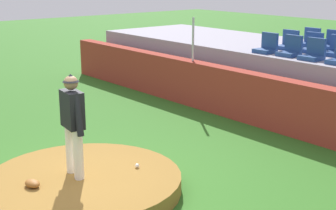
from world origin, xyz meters
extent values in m
plane|color=#306B20|center=(0.00, 0.00, 0.00)|extent=(60.00, 60.00, 0.00)
cylinder|color=olive|center=(0.00, 0.00, 0.14)|extent=(3.22, 3.22, 0.27)
cylinder|color=silver|center=(-0.27, -0.07, 0.68)|extent=(0.16, 0.16, 0.83)
cylinder|color=silver|center=(0.06, -0.11, 0.68)|extent=(0.16, 0.16, 0.83)
cube|color=black|center=(-0.10, -0.09, 1.40)|extent=(0.49, 0.30, 0.60)
cylinder|color=black|center=(-0.35, -0.06, 1.36)|extent=(0.26, 0.13, 0.67)
cylinder|color=black|center=(0.14, -0.12, 1.36)|extent=(0.25, 0.13, 0.68)
sphere|color=#8C6647|center=(-0.10, -0.09, 1.83)|extent=(0.23, 0.23, 0.23)
cone|color=black|center=(-0.10, -0.09, 1.91)|extent=(0.29, 0.29, 0.13)
sphere|color=white|center=(0.27, 0.88, 0.31)|extent=(0.07, 0.07, 0.07)
ellipsoid|color=brown|center=(-0.12, -0.84, 0.33)|extent=(0.31, 0.22, 0.11)
cube|color=#9C3326|center=(0.00, 5.11, 0.60)|extent=(17.43, 0.40, 1.21)
cylinder|color=silver|center=(-3.02, 5.11, 1.78)|extent=(0.06, 0.06, 1.16)
cube|color=navy|center=(-1.38, 6.07, 1.58)|extent=(0.48, 0.44, 0.10)
cube|color=navy|center=(-1.38, 6.25, 1.83)|extent=(0.48, 0.08, 0.40)
cube|color=navy|center=(-0.68, 6.12, 1.58)|extent=(0.48, 0.44, 0.10)
cube|color=navy|center=(-0.68, 6.30, 1.83)|extent=(0.48, 0.08, 0.40)
cube|color=navy|center=(-0.01, 6.08, 1.58)|extent=(0.48, 0.44, 0.10)
cube|color=navy|center=(-0.01, 6.26, 1.83)|extent=(0.48, 0.08, 0.40)
cube|color=navy|center=(-1.43, 6.98, 1.58)|extent=(0.48, 0.44, 0.10)
cube|color=navy|center=(-1.43, 7.16, 1.83)|extent=(0.48, 0.08, 0.40)
cube|color=navy|center=(-0.70, 7.00, 1.58)|extent=(0.48, 0.44, 0.10)
cube|color=navy|center=(-0.70, 7.18, 1.83)|extent=(0.48, 0.08, 0.40)
cube|color=navy|center=(0.01, 7.00, 1.58)|extent=(0.48, 0.44, 0.10)
cube|color=navy|center=(-1.38, 7.87, 1.58)|extent=(0.48, 0.44, 0.10)
cube|color=navy|center=(-1.38, 8.05, 1.83)|extent=(0.48, 0.08, 0.40)
cube|color=navy|center=(-0.68, 7.88, 1.58)|extent=(0.48, 0.44, 0.10)
cube|color=navy|center=(-0.68, 8.06, 1.83)|extent=(0.48, 0.08, 0.40)
camera|label=1|loc=(6.76, -3.72, 3.50)|focal=53.27mm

